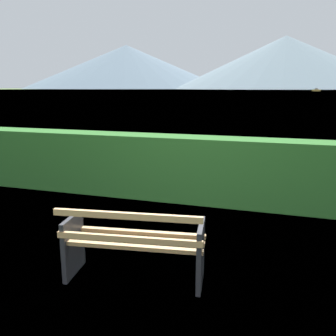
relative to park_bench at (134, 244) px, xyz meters
name	(u,v)px	position (x,y,z in m)	size (l,w,h in m)	color
ground_plane	(136,277)	(-0.01, 0.06, -0.42)	(1400.00, 1400.00, 0.00)	#4C6B33
water_surface	(282,90)	(-0.01, 307.01, -0.42)	(620.00, 620.00, 0.00)	#6B8EA3
park_bench	(134,244)	(0.00, 0.00, 0.00)	(1.57, 0.77, 0.87)	tan
hedge_row	(197,169)	(-0.01, 2.98, 0.18)	(10.72, 0.63, 1.19)	#2D6B28
sailboat_mid	(316,90)	(18.97, 219.24, 0.21)	(4.59, 2.91, 1.70)	gold
distant_hills	(255,65)	(-41.91, 565.06, 35.21)	(842.08, 373.62, 72.54)	slate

